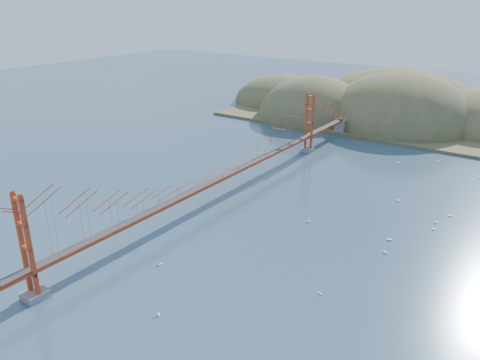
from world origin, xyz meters
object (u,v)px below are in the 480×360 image
Objects in this scene: sailboat_2 at (385,251)px; sailboat_1 at (436,221)px; bridge at (215,156)px; sailboat_0 at (309,221)px.

sailboat_2 reaches higher than sailboat_1.
sailboat_2 is at bearing -1.24° from bridge.
sailboat_1 reaches higher than sailboat_0.
bridge is 137.56× the size of sailboat_1.
bridge is 16.48m from sailboat_0.
sailboat_2 is 11.62m from sailboat_0.
sailboat_1 is at bearing 21.42° from bridge.
bridge reaches higher than sailboat_2.
bridge reaches higher than sailboat_1.
sailboat_0 is 17.38m from sailboat_1.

